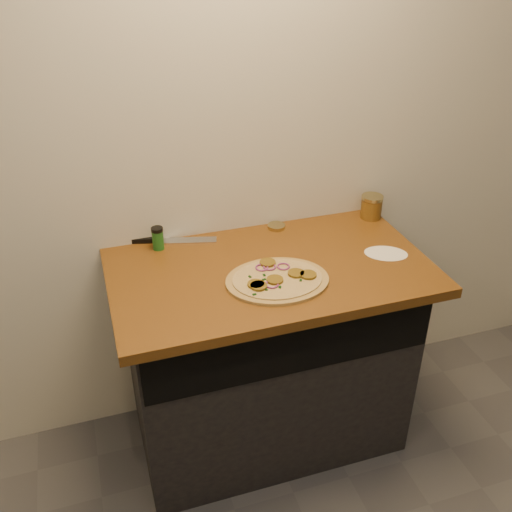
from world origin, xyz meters
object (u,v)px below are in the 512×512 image
object	(u,v)px
pizza	(277,279)
chefs_knife	(164,240)
spice_shaker	(158,238)
salsa_jar	(371,207)

from	to	relation	value
pizza	chefs_knife	size ratio (longest dim) A/B	1.12
chefs_knife	spice_shaker	xyz separation A→B (m)	(-0.03, -0.05, 0.04)
salsa_jar	pizza	bearing A→B (deg)	-147.50
chefs_knife	spice_shaker	distance (m)	0.07
chefs_knife	spice_shaker	bearing A→B (deg)	-119.65
pizza	spice_shaker	distance (m)	0.52
chefs_knife	salsa_jar	world-z (taller)	salsa_jar
chefs_knife	salsa_jar	distance (m)	0.90
chefs_knife	spice_shaker	world-z (taller)	spice_shaker
spice_shaker	salsa_jar	bearing A→B (deg)	-0.61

